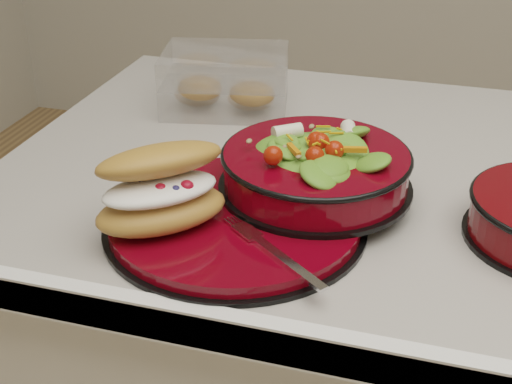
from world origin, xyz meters
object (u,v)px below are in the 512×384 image
(dinner_plate, at_px, (236,220))
(fork, at_px, (275,252))
(salad_bowl, at_px, (316,162))
(pastry_box, at_px, (225,81))
(croissant, at_px, (163,189))

(dinner_plate, xyz_separation_m, fork, (0.07, -0.07, 0.01))
(salad_bowl, xyz_separation_m, pastry_box, (-0.21, 0.27, -0.01))
(salad_bowl, relative_size, croissant, 1.38)
(dinner_plate, bearing_deg, croissant, -146.97)
(pastry_box, bearing_deg, dinner_plate, -81.67)
(fork, bearing_deg, salad_bowl, 34.54)
(dinner_plate, height_order, croissant, croissant)
(salad_bowl, height_order, croissant, salad_bowl)
(dinner_plate, xyz_separation_m, salad_bowl, (0.08, 0.09, 0.05))
(salad_bowl, bearing_deg, pastry_box, 127.67)
(croissant, bearing_deg, dinner_plate, -8.24)
(fork, distance_m, pastry_box, 0.47)
(dinner_plate, distance_m, pastry_box, 0.38)
(fork, bearing_deg, dinner_plate, 81.57)
(dinner_plate, relative_size, salad_bowl, 1.30)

